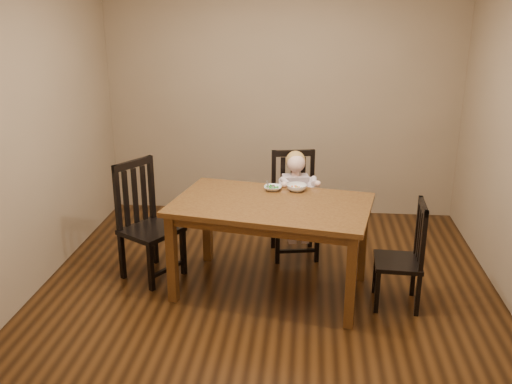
# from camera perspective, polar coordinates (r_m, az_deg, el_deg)

# --- Properties ---
(room) EXTENTS (4.01, 4.01, 2.71)m
(room) POSITION_cam_1_polar(r_m,az_deg,el_deg) (4.58, 1.23, 5.25)
(room) COLOR #43250E
(room) RESTS_ON ground
(dining_table) EXTENTS (1.77, 1.26, 0.81)m
(dining_table) POSITION_cam_1_polar(r_m,az_deg,el_deg) (4.78, 1.53, -2.11)
(dining_table) COLOR #452510
(dining_table) RESTS_ON room
(chair_child) EXTENTS (0.51, 0.50, 1.03)m
(chair_child) POSITION_cam_1_polar(r_m,az_deg,el_deg) (5.59, 3.84, -1.44)
(chair_child) COLOR black
(chair_child) RESTS_ON room
(chair_left) EXTENTS (0.62, 0.62, 1.07)m
(chair_left) POSITION_cam_1_polar(r_m,az_deg,el_deg) (5.22, -10.86, -3.03)
(chair_left) COLOR black
(chair_left) RESTS_ON room
(chair_right) EXTENTS (0.39, 0.41, 0.90)m
(chair_right) POSITION_cam_1_polar(r_m,az_deg,el_deg) (4.81, 14.57, -6.29)
(chair_right) COLOR black
(chair_right) RESTS_ON room
(toddler) EXTENTS (0.39, 0.46, 0.56)m
(toddler) POSITION_cam_1_polar(r_m,az_deg,el_deg) (5.49, 3.96, -0.22)
(toddler) COLOR beige
(toddler) RESTS_ON chair_child
(bowl_peas) EXTENTS (0.16, 0.16, 0.04)m
(bowl_peas) POSITION_cam_1_polar(r_m,az_deg,el_deg) (5.04, 1.70, 0.39)
(bowl_peas) COLOR white
(bowl_peas) RESTS_ON dining_table
(bowl_veg) EXTENTS (0.19, 0.19, 0.06)m
(bowl_veg) POSITION_cam_1_polar(r_m,az_deg,el_deg) (5.04, 4.08, 0.45)
(bowl_veg) COLOR white
(bowl_veg) RESTS_ON dining_table
(fork) EXTENTS (0.03, 0.12, 0.05)m
(fork) POSITION_cam_1_polar(r_m,az_deg,el_deg) (5.03, 1.20, 0.64)
(fork) COLOR silver
(fork) RESTS_ON bowl_peas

